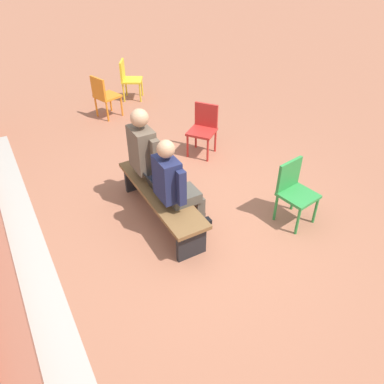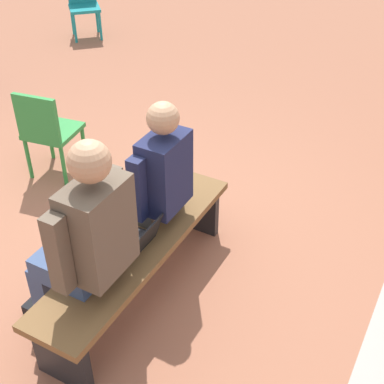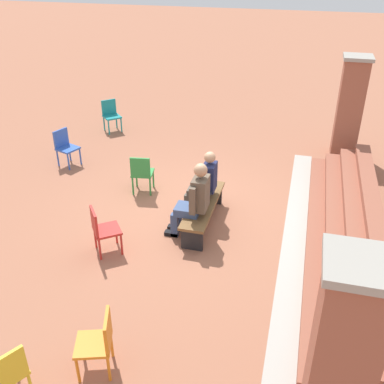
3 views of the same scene
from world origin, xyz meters
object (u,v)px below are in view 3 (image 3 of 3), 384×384
at_px(person_student, 204,182).
at_px(person_adult, 194,199).
at_px(bench, 203,208).
at_px(plastic_chair_far_left, 99,340).
at_px(plastic_chair_foreground, 6,373).
at_px(laptop, 203,202).
at_px(plastic_chair_mid_courtyard, 111,114).
at_px(plastic_chair_near_bench_left, 65,145).
at_px(plastic_chair_by_pillar, 142,172).
at_px(plastic_chair_far_right, 102,228).

xyz_separation_m(person_student, person_adult, (0.70, -0.01, 0.04)).
distance_m(bench, plastic_chair_far_left, 3.46).
xyz_separation_m(person_student, plastic_chair_far_left, (3.74, -0.37, -0.23)).
height_order(person_student, plastic_chair_foreground, person_student).
distance_m(laptop, plastic_chair_far_left, 3.42).
bearing_deg(laptop, plastic_chair_mid_courtyard, -138.40).
bearing_deg(person_student, plastic_chair_near_bench_left, -110.82).
xyz_separation_m(person_adult, plastic_chair_near_bench_left, (-2.07, -3.59, -0.27)).
xyz_separation_m(person_student, plastic_chair_by_pillar, (-0.54, -1.42, -0.23)).
bearing_deg(plastic_chair_far_right, laptop, 130.50).
distance_m(person_student, plastic_chair_far_left, 3.77).
height_order(plastic_chair_foreground, plastic_chair_mid_courtyard, same).
height_order(bench, laptop, laptop).
height_order(person_student, plastic_chair_mid_courtyard, person_student).
bearing_deg(plastic_chair_far_left, laptop, 172.48).
distance_m(laptop, plastic_chair_far_right, 1.86).
height_order(person_adult, plastic_chair_foreground, person_adult).
distance_m(person_student, plastic_chair_near_bench_left, 3.85).
xyz_separation_m(plastic_chair_near_bench_left, plastic_chair_mid_courtyard, (-2.27, 0.14, 0.00)).
xyz_separation_m(bench, plastic_chair_foreground, (4.11, -1.22, 0.13)).
distance_m(person_student, plastic_chair_far_right, 2.06).
distance_m(person_adult, plastic_chair_far_left, 3.07).
bearing_deg(plastic_chair_near_bench_left, plastic_chair_far_left, 32.26).
distance_m(laptop, plastic_chair_by_pillar, 1.74).
relative_size(bench, plastic_chair_far_right, 2.14).
distance_m(person_adult, plastic_chair_near_bench_left, 4.15).
xyz_separation_m(bench, plastic_chair_by_pillar, (-0.84, -1.49, 0.13)).
height_order(plastic_chair_near_bench_left, plastic_chair_far_left, same).
bearing_deg(laptop, plastic_chair_foreground, -16.82).
height_order(person_adult, plastic_chair_by_pillar, person_adult).
distance_m(plastic_chair_far_left, plastic_chair_far_right, 2.39).
bearing_deg(laptop, person_student, -167.23).
distance_m(bench, plastic_chair_mid_courtyard, 5.29).
height_order(plastic_chair_by_pillar, plastic_chair_mid_courtyard, same).
relative_size(plastic_chair_far_left, plastic_chair_mid_courtyard, 1.00).
bearing_deg(bench, plastic_chair_far_left, -7.24).
relative_size(person_adult, plastic_chair_near_bench_left, 1.69).
bearing_deg(person_adult, plastic_chair_near_bench_left, -119.99).
bearing_deg(plastic_chair_far_right, plastic_chair_near_bench_left, -142.32).
bearing_deg(person_adult, plastic_chair_foreground, -17.16).
bearing_deg(person_student, laptop, 12.77).
height_order(person_student, plastic_chair_near_bench_left, person_student).
relative_size(bench, plastic_chair_foreground, 2.14).
distance_m(plastic_chair_by_pillar, plastic_chair_near_bench_left, 2.33).
height_order(plastic_chair_by_pillar, plastic_chair_far_left, same).
bearing_deg(plastic_chair_mid_courtyard, person_adult, 38.50).
relative_size(person_adult, plastic_chair_far_right, 1.69).
relative_size(person_student, plastic_chair_far_right, 1.58).
bearing_deg(plastic_chair_far_left, plastic_chair_by_pillar, -166.20).
relative_size(person_student, person_adult, 0.93).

